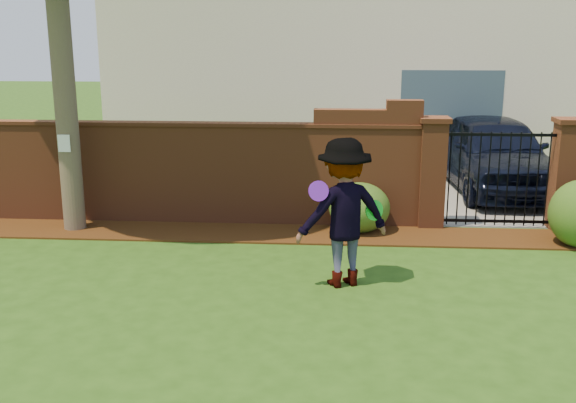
# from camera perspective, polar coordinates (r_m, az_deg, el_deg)

# --- Properties ---
(ground) EXTENTS (80.00, 80.00, 0.01)m
(ground) POSITION_cam_1_polar(r_m,az_deg,el_deg) (7.88, -1.88, -9.93)
(ground) COLOR #254A12
(ground) RESTS_ON ground
(mulch_bed) EXTENTS (11.10, 1.08, 0.03)m
(mulch_bed) POSITION_cam_1_polar(r_m,az_deg,el_deg) (11.10, -4.98, -2.67)
(mulch_bed) COLOR #351B09
(mulch_bed) RESTS_ON ground
(brick_wall) EXTENTS (8.70, 0.31, 2.16)m
(brick_wall) POSITION_cam_1_polar(r_m,az_deg,el_deg) (11.72, -9.70, 2.66)
(brick_wall) COLOR brown
(brick_wall) RESTS_ON ground
(pillar_left) EXTENTS (0.50, 0.50, 1.88)m
(pillar_left) POSITION_cam_1_polar(r_m,az_deg,el_deg) (11.50, 12.19, 2.48)
(pillar_left) COLOR brown
(pillar_left) RESTS_ON ground
(pillar_right) EXTENTS (0.50, 0.50, 1.88)m
(pillar_right) POSITION_cam_1_polar(r_m,az_deg,el_deg) (12.01, 22.65, 2.19)
(pillar_right) COLOR brown
(pillar_right) RESTS_ON ground
(iron_gate) EXTENTS (1.78, 0.03, 1.60)m
(iron_gate) POSITION_cam_1_polar(r_m,az_deg,el_deg) (11.72, 17.50, 1.85)
(iron_gate) COLOR black
(iron_gate) RESTS_ON ground
(driveway) EXTENTS (3.20, 8.00, 0.01)m
(driveway) POSITION_cam_1_polar(r_m,az_deg,el_deg) (15.73, 14.03, 1.89)
(driveway) COLOR gray
(driveway) RESTS_ON ground
(house) EXTENTS (12.40, 6.40, 6.30)m
(house) POSITION_cam_1_polar(r_m,az_deg,el_deg) (19.16, 4.96, 13.86)
(house) COLOR #EDDFC7
(house) RESTS_ON ground
(car) EXTENTS (2.17, 4.80, 1.60)m
(car) POSITION_cam_1_polar(r_m,az_deg,el_deg) (14.43, 17.48, 3.82)
(car) COLOR black
(car) RESTS_ON ground
(paper_notice) EXTENTS (0.20, 0.01, 0.28)m
(paper_notice) POSITION_cam_1_polar(r_m,az_deg,el_deg) (11.38, -18.59, 4.73)
(paper_notice) COLOR white
(paper_notice) RESTS_ON tree
(shrub_left) EXTENTS (1.02, 1.02, 0.83)m
(shrub_left) POSITION_cam_1_polar(r_m,az_deg,el_deg) (11.13, 6.11, -0.52)
(shrub_left) COLOR #245118
(shrub_left) RESTS_ON ground
(man) EXTENTS (1.44, 1.15, 1.94)m
(man) POSITION_cam_1_polar(r_m,az_deg,el_deg) (8.58, 4.82, -1.04)
(man) COLOR gray
(man) RESTS_ON ground
(frisbee_purple) EXTENTS (0.27, 0.15, 0.26)m
(frisbee_purple) POSITION_cam_1_polar(r_m,az_deg,el_deg) (8.26, 2.62, 0.90)
(frisbee_purple) COLOR purple
(frisbee_purple) RESTS_ON man
(frisbee_green) EXTENTS (0.26, 0.20, 0.27)m
(frisbee_green) POSITION_cam_1_polar(r_m,az_deg,el_deg) (8.75, 7.37, -0.75)
(frisbee_green) COLOR #1BD12D
(frisbee_green) RESTS_ON man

